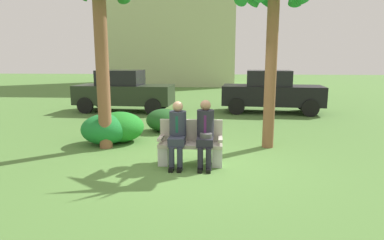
# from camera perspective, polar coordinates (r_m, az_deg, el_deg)

# --- Properties ---
(ground_plane) EXTENTS (80.00, 80.00, 0.00)m
(ground_plane) POSITION_cam_1_polar(r_m,az_deg,el_deg) (6.70, 1.36, -7.87)
(ground_plane) COLOR #4E7937
(park_bench) EXTENTS (1.28, 0.44, 0.90)m
(park_bench) POSITION_cam_1_polar(r_m,az_deg,el_deg) (6.67, -0.24, -4.43)
(park_bench) COLOR #B7AD9E
(park_bench) RESTS_ON ground
(seated_man_left) EXTENTS (0.34, 0.72, 1.30)m
(seated_man_left) POSITION_cam_1_polar(r_m,az_deg,el_deg) (6.50, -2.57, -1.81)
(seated_man_left) COLOR #2D3342
(seated_man_left) RESTS_ON ground
(seated_man_right) EXTENTS (0.34, 0.72, 1.33)m
(seated_man_right) POSITION_cam_1_polar(r_m,az_deg,el_deg) (6.46, 2.33, -1.80)
(seated_man_right) COLOR #23232D
(seated_man_right) RESTS_ON ground
(palm_tree_short) EXTENTS (1.50, 1.50, 4.57)m
(palm_tree_short) POSITION_cam_1_polar(r_m,az_deg,el_deg) (8.04, -15.88, 18.28)
(palm_tree_short) COLOR brown
(palm_tree_short) RESTS_ON ground
(shrub_near_bench) EXTENTS (1.07, 0.98, 0.67)m
(shrub_near_bench) POSITION_cam_1_polar(r_m,az_deg,el_deg) (9.74, -4.87, -0.01)
(shrub_near_bench) COLOR #215421
(shrub_near_bench) RESTS_ON ground
(shrub_mid_lawn) EXTENTS (1.25, 1.15, 0.78)m
(shrub_mid_lawn) POSITION_cam_1_polar(r_m,az_deg,el_deg) (8.66, -12.49, -1.18)
(shrub_mid_lawn) COLOR #207F24
(shrub_mid_lawn) RESTS_ON ground
(shrub_far_lawn) EXTENTS (1.22, 1.12, 0.76)m
(shrub_far_lawn) POSITION_cam_1_polar(r_m,az_deg,el_deg) (8.52, -14.84, -1.54)
(shrub_far_lawn) COLOR #1D7D31
(shrub_far_lawn) RESTS_ON ground
(parked_car_near) EXTENTS (3.98, 1.87, 1.68)m
(parked_car_near) POSITION_cam_1_polar(r_m,az_deg,el_deg) (13.68, -11.79, 4.99)
(parked_car_near) COLOR #232D1E
(parked_car_near) RESTS_ON ground
(parked_car_far) EXTENTS (4.03, 2.01, 1.68)m
(parked_car_far) POSITION_cam_1_polar(r_m,az_deg,el_deg) (13.47, 13.64, 4.83)
(parked_car_far) COLOR black
(parked_car_far) RESTS_ON ground
(building_backdrop) EXTENTS (10.81, 7.19, 11.30)m
(building_backdrop) POSITION_cam_1_polar(r_m,az_deg,el_deg) (28.72, -3.52, 17.68)
(building_backdrop) COLOR #B4C08A
(building_backdrop) RESTS_ON ground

